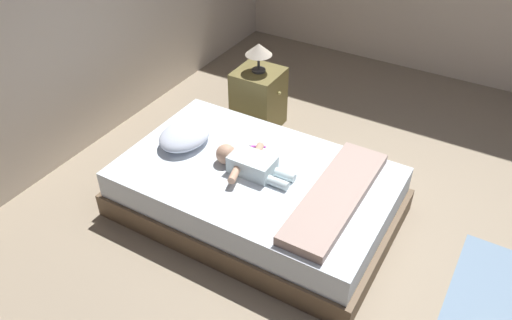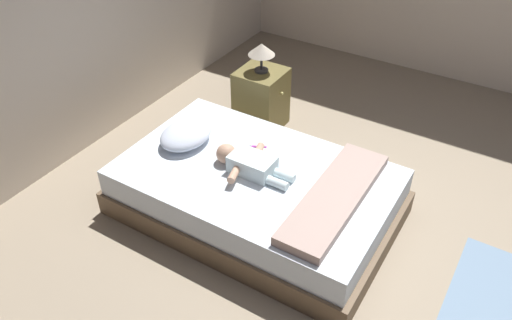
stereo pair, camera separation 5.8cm
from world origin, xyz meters
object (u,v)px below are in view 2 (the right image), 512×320
object	(u,v)px
toothbrush	(257,146)
lamp	(261,50)
pillow	(186,134)
bed	(256,192)
nightstand	(261,99)
baby	(248,163)

from	to	relation	value
toothbrush	lamp	world-z (taller)	lamp
pillow	toothbrush	distance (m)	0.56
bed	pillow	size ratio (longest dim) A/B	4.46
toothbrush	nightstand	xyz separation A→B (m)	(0.81, 0.45, -0.13)
baby	toothbrush	world-z (taller)	baby
toothbrush	nightstand	world-z (taller)	nightstand
nightstand	bed	bearing A→B (deg)	-150.67
toothbrush	lamp	distance (m)	1.00
pillow	baby	world-z (taller)	baby
toothbrush	nightstand	distance (m)	0.94
lamp	nightstand	bearing A→B (deg)	-90.00
bed	baby	bearing A→B (deg)	112.53
bed	baby	distance (m)	0.28
toothbrush	lamp	size ratio (longest dim) A/B	0.48
bed	nightstand	distance (m)	1.23
baby	lamp	distance (m)	1.26
lamp	baby	bearing A→B (deg)	-153.34
pillow	nightstand	size ratio (longest dim) A/B	0.79
pillow	nightstand	distance (m)	1.06
bed	nightstand	world-z (taller)	nightstand
bed	toothbrush	world-z (taller)	toothbrush
bed	baby	xyz separation A→B (m)	(-0.02, 0.05, 0.27)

